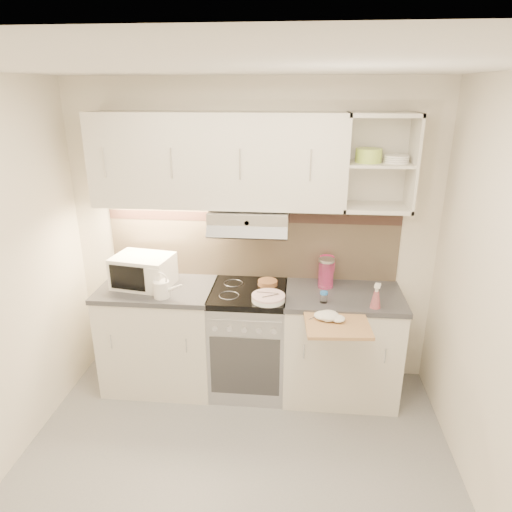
{
  "coord_description": "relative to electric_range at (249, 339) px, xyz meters",
  "views": [
    {
      "loc": [
        0.37,
        -2.19,
        2.4
      ],
      "look_at": [
        0.07,
        0.95,
        1.25
      ],
      "focal_mm": 32.0,
      "sensor_mm": 36.0,
      "label": 1
    }
  ],
  "objects": [
    {
      "name": "ground",
      "position": [
        0.0,
        -1.1,
        -0.45
      ],
      "size": [
        3.0,
        3.0,
        0.0
      ],
      "primitive_type": "plane",
      "color": "gray",
      "rests_on": "ground"
    },
    {
      "name": "room_shell",
      "position": [
        0.0,
        -0.73,
        1.18
      ],
      "size": [
        3.04,
        2.84,
        2.52
      ],
      "color": "white",
      "rests_on": "ground"
    },
    {
      "name": "base_cabinet_left",
      "position": [
        -0.75,
        0.0,
        -0.02
      ],
      "size": [
        0.9,
        0.6,
        0.86
      ],
      "primitive_type": "cube",
      "color": "silver",
      "rests_on": "ground"
    },
    {
      "name": "worktop_left",
      "position": [
        -0.75,
        0.0,
        0.43
      ],
      "size": [
        0.92,
        0.62,
        0.04
      ],
      "primitive_type": "cube",
      "color": "#47474C",
      "rests_on": "base_cabinet_left"
    },
    {
      "name": "base_cabinet_right",
      "position": [
        0.75,
        0.0,
        -0.02
      ],
      "size": [
        0.9,
        0.6,
        0.86
      ],
      "primitive_type": "cube",
      "color": "silver",
      "rests_on": "ground"
    },
    {
      "name": "worktop_right",
      "position": [
        0.75,
        0.0,
        0.43
      ],
      "size": [
        0.92,
        0.62,
        0.04
      ],
      "primitive_type": "cube",
      "color": "#47474C",
      "rests_on": "base_cabinet_right"
    },
    {
      "name": "electric_range",
      "position": [
        0.0,
        0.0,
        0.0
      ],
      "size": [
        0.6,
        0.6,
        0.9
      ],
      "color": "#B7B7BC",
      "rests_on": "ground"
    },
    {
      "name": "microwave",
      "position": [
        -0.85,
        0.01,
        0.58
      ],
      "size": [
        0.5,
        0.4,
        0.25
      ],
      "rotation": [
        0.0,
        0.0,
        -0.17
      ],
      "color": "white",
      "rests_on": "worktop_left"
    },
    {
      "name": "watering_can",
      "position": [
        -0.64,
        -0.2,
        0.52
      ],
      "size": [
        0.24,
        0.12,
        0.21
      ],
      "rotation": [
        0.0,
        0.0,
        -0.17
      ],
      "color": "white",
      "rests_on": "worktop_left"
    },
    {
      "name": "plate_stack",
      "position": [
        0.17,
        -0.18,
        0.47
      ],
      "size": [
        0.25,
        0.25,
        0.05
      ],
      "rotation": [
        0.0,
        0.0,
        0.09
      ],
      "color": "white",
      "rests_on": "electric_range"
    },
    {
      "name": "bread_loaf",
      "position": [
        0.14,
        0.11,
        0.47
      ],
      "size": [
        0.16,
        0.16,
        0.04
      ],
      "primitive_type": "cylinder",
      "color": "#975639",
      "rests_on": "electric_range"
    },
    {
      "name": "pink_pitcher",
      "position": [
        0.62,
        0.2,
        0.57
      ],
      "size": [
        0.12,
        0.12,
        0.23
      ],
      "rotation": [
        0.0,
        0.0,
        0.42
      ],
      "color": "#F92F7B",
      "rests_on": "worktop_right"
    },
    {
      "name": "glass_jar",
      "position": [
        0.61,
        0.12,
        0.57
      ],
      "size": [
        0.13,
        0.13,
        0.24
      ],
      "rotation": [
        0.0,
        0.0,
        -0.02
      ],
      "color": "silver",
      "rests_on": "worktop_right"
    },
    {
      "name": "spice_jar",
      "position": [
        0.58,
        -0.17,
        0.49
      ],
      "size": [
        0.06,
        0.06,
        0.09
      ],
      "rotation": [
        0.0,
        0.0,
        -0.18
      ],
      "color": "silver",
      "rests_on": "worktop_right"
    },
    {
      "name": "spray_bottle",
      "position": [
        0.96,
        -0.22,
        0.53
      ],
      "size": [
        0.08,
        0.08,
        0.21
      ],
      "rotation": [
        0.0,
        0.0,
        -0.33
      ],
      "color": "pink",
      "rests_on": "worktop_right"
    },
    {
      "name": "cutting_board",
      "position": [
        0.67,
        -0.46,
        0.42
      ],
      "size": [
        0.46,
        0.42,
        0.02
      ],
      "primitive_type": "cube",
      "rotation": [
        0.0,
        0.0,
        0.07
      ],
      "color": "tan",
      "rests_on": "base_cabinet_right"
    },
    {
      "name": "dish_towel",
      "position": [
        0.62,
        -0.42,
        0.47
      ],
      "size": [
        0.29,
        0.25,
        0.07
      ],
      "primitive_type": null,
      "rotation": [
        0.0,
        0.0,
        -0.11
      ],
      "color": "white",
      "rests_on": "cutting_board"
    }
  ]
}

